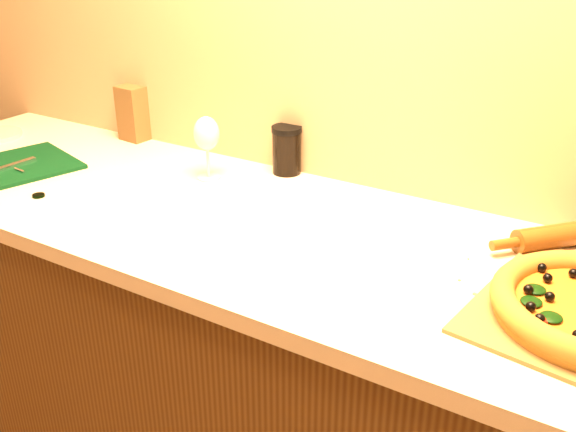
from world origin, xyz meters
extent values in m
plane|color=#9E8460|center=(0.00, 1.75, 1.35)|extent=(4.00, 0.00, 4.00)
cube|color=#46280F|center=(0.00, 1.43, 0.43)|extent=(2.80, 0.65, 0.86)
cube|color=#C2B397|center=(0.00, 1.43, 0.88)|extent=(2.84, 0.68, 0.04)
sphere|color=black|center=(0.49, 1.36, 0.94)|extent=(0.02, 0.02, 0.02)
cube|color=black|center=(-0.99, 1.32, 0.91)|extent=(0.37, 0.45, 0.01)
cube|color=silver|center=(-0.97, 1.35, 0.92)|extent=(0.03, 0.12, 0.01)
cylinder|color=silver|center=(-0.92, 1.33, 0.91)|extent=(0.04, 0.01, 0.01)
cylinder|color=black|center=(-0.76, 1.25, 0.90)|extent=(0.04, 0.04, 0.01)
cylinder|color=#5C330F|center=(0.44, 1.67, 0.93)|extent=(0.22, 0.23, 0.05)
cylinder|color=#5C330F|center=(0.33, 1.55, 0.93)|extent=(0.06, 0.06, 0.02)
cylinder|color=silver|center=(-0.47, 1.58, 0.90)|extent=(0.06, 0.06, 0.00)
cylinder|color=silver|center=(-0.47, 1.58, 0.94)|extent=(0.01, 0.01, 0.08)
ellipsoid|color=silver|center=(-0.47, 1.58, 1.03)|extent=(0.07, 0.07, 0.09)
cube|color=brown|center=(-0.87, 1.73, 0.99)|extent=(0.09, 0.08, 0.17)
cylinder|color=black|center=(-0.31, 1.73, 0.96)|extent=(0.08, 0.08, 0.12)
cylinder|color=black|center=(-0.31, 1.73, 1.03)|extent=(0.08, 0.08, 0.01)
camera|label=1|loc=(0.56, 0.31, 1.55)|focal=40.00mm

